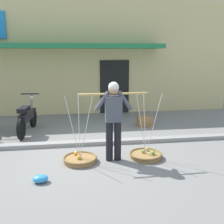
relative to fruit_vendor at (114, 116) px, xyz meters
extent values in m
plane|color=gray|center=(-0.58, 0.37, -0.98)|extent=(90.00, 90.00, 0.00)
cube|color=gray|center=(-0.58, 1.07, -0.93)|extent=(20.00, 0.24, 0.10)
cylinder|color=black|center=(0.09, 0.00, -0.55)|extent=(0.15, 0.15, 0.86)
cylinder|color=black|center=(-0.09, 0.00, -0.55)|extent=(0.15, 0.15, 0.86)
cube|color=#474C56|center=(0.00, 0.00, 0.15)|extent=(0.34, 0.20, 0.54)
sphere|color=tan|center=(0.00, 0.00, 0.56)|extent=(0.21, 0.21, 0.21)
sphere|color=silver|center=(0.00, 0.00, 0.61)|extent=(0.22, 0.22, 0.22)
cylinder|color=#474C56|center=(0.24, 0.00, 0.32)|extent=(0.34, 0.09, 0.43)
cylinder|color=#474C56|center=(-0.24, 0.00, 0.32)|extent=(0.34, 0.09, 0.43)
cylinder|color=tan|center=(0.00, 0.00, 0.47)|extent=(1.44, 0.06, 0.04)
cylinder|color=#9E7542|center=(0.72, 0.01, -0.93)|extent=(0.68, 0.68, 0.09)
torus|color=brown|center=(0.72, 0.01, -0.88)|extent=(0.72, 0.72, 0.05)
sphere|color=#77B846|center=(0.87, -0.04, -0.84)|extent=(0.09, 0.09, 0.09)
sphere|color=gold|center=(0.80, 0.21, -0.84)|extent=(0.08, 0.08, 0.08)
sphere|color=#69A23E|center=(0.68, 0.08, -0.85)|extent=(0.08, 0.08, 0.08)
cylinder|color=silver|center=(0.72, 0.17, -0.21)|extent=(0.01, 0.32, 1.36)
cylinder|color=silver|center=(0.58, -0.07, -0.21)|extent=(0.28, 0.17, 1.36)
cylinder|color=silver|center=(0.85, -0.07, -0.21)|extent=(0.28, 0.17, 1.36)
cylinder|color=#9E7542|center=(-0.72, -0.01, -0.93)|extent=(0.68, 0.68, 0.09)
torus|color=brown|center=(-0.72, -0.01, -0.88)|extent=(0.72, 0.72, 0.05)
sphere|color=yellow|center=(-0.74, -0.06, -0.84)|extent=(0.09, 0.09, 0.09)
sphere|color=red|center=(-0.74, 0.07, -0.85)|extent=(0.08, 0.08, 0.08)
sphere|color=yellow|center=(-0.81, 0.18, -0.84)|extent=(0.09, 0.09, 0.09)
cylinder|color=silver|center=(-0.72, 0.15, -0.21)|extent=(0.01, 0.32, 1.36)
cylinder|color=silver|center=(-0.85, -0.09, -0.21)|extent=(0.28, 0.17, 1.36)
cylinder|color=silver|center=(-0.58, -0.09, -0.21)|extent=(0.28, 0.17, 1.36)
cylinder|color=black|center=(-2.08, 2.99, -0.69)|extent=(0.15, 0.59, 0.58)
cylinder|color=black|center=(-2.22, 1.76, -0.69)|extent=(0.15, 0.59, 0.58)
cube|color=black|center=(-2.08, 2.99, -0.42)|extent=(0.17, 0.29, 0.06)
cube|color=black|center=(-2.16, 2.28, -0.47)|extent=(0.30, 0.92, 0.24)
cube|color=black|center=(-2.18, 2.10, -0.23)|extent=(0.28, 0.58, 0.12)
cylinder|color=slate|center=(-2.09, 2.90, -0.30)|extent=(0.09, 0.30, 0.76)
cylinder|color=black|center=(-2.10, 2.82, 0.09)|extent=(0.54, 0.10, 0.04)
sphere|color=silver|center=(-2.08, 2.98, -0.05)|extent=(0.11, 0.11, 0.11)
cube|color=#DBC684|center=(-1.20, 7.15, 1.12)|extent=(13.00, 5.00, 4.20)
cube|color=#237F47|center=(-1.20, 4.15, 1.52)|extent=(7.15, 1.00, 0.16)
cube|color=black|center=(0.75, 4.63, 0.02)|extent=(1.10, 0.06, 2.00)
ellipsoid|color=#3393D1|center=(-1.45, -0.82, -0.91)|extent=(0.28, 0.22, 0.14)
cube|color=olive|center=(1.40, 2.60, -0.82)|extent=(0.44, 0.36, 0.32)
camera|label=1|loc=(-0.82, -5.36, 1.30)|focal=42.86mm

